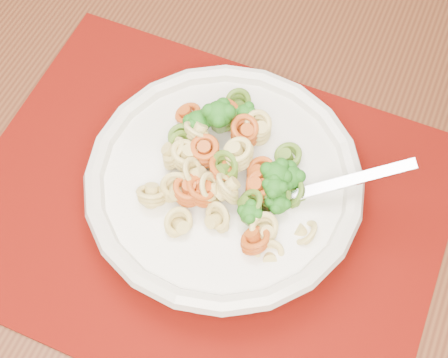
% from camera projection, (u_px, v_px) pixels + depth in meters
% --- Properties ---
extents(dining_table, '(1.42, 0.98, 0.74)m').
position_uv_depth(dining_table, '(239.00, 134.00, 0.80)').
color(dining_table, '#522B17').
rests_on(dining_table, ground).
extents(placemat, '(0.50, 0.40, 0.00)m').
position_uv_depth(placemat, '(204.00, 207.00, 0.64)').
color(placemat, '#530C03').
rests_on(placemat, dining_table).
extents(pasta_bowl, '(0.27, 0.27, 0.05)m').
position_uv_depth(pasta_bowl, '(224.00, 183.00, 0.61)').
color(pasta_bowl, beige).
rests_on(pasta_bowl, placemat).
extents(pasta_broccoli_heap, '(0.23, 0.23, 0.06)m').
position_uv_depth(pasta_broccoli_heap, '(224.00, 176.00, 0.60)').
color(pasta_broccoli_heap, '#DDC66D').
rests_on(pasta_broccoli_heap, pasta_bowl).
extents(fork, '(0.18, 0.10, 0.08)m').
position_uv_depth(fork, '(273.00, 201.00, 0.59)').
color(fork, silver).
rests_on(fork, pasta_bowl).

